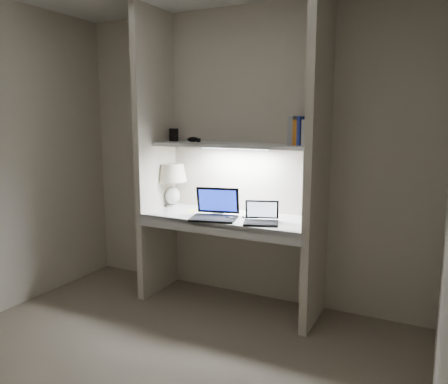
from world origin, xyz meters
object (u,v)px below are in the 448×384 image
Objects in this scene: laptop_main at (215,211)px; laptop_netbook at (261,218)px; table_lamp at (172,178)px; book_row at (303,132)px; speaker at (219,205)px.

laptop_main is 0.40m from laptop_netbook.
book_row reaches higher than table_lamp.
speaker is (-0.06, 0.18, 0.01)m from laptop_main.
laptop_netbook is (0.40, 0.00, -0.01)m from laptop_main.
laptop_netbook is at bearing -13.77° from laptop_main.
table_lamp is at bearing 165.23° from speaker.
speaker is 0.59× the size of book_row.
laptop_netbook is at bearing -137.60° from book_row.
book_row is (1.22, -0.01, 0.43)m from table_lamp.
table_lamp reaches higher than laptop_main.
laptop_main is at bearing -80.96° from speaker.
table_lamp is 3.02× the size of speaker.
table_lamp is 1.23× the size of laptop_netbook.
laptop_netbook reaches higher than speaker.
laptop_netbook is 2.45× the size of speaker.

